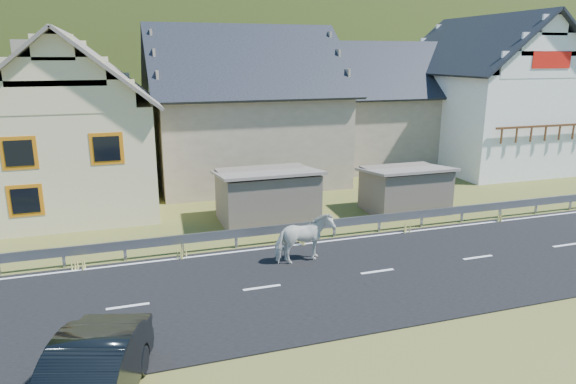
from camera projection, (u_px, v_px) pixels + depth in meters
name	position (u px, v px, depth m)	size (l,w,h in m)	color
ground	(377.00, 273.00, 17.16)	(160.00, 160.00, 0.00)	#454F1C
road	(377.00, 272.00, 17.16)	(60.00, 7.00, 0.04)	black
lane_markings	(377.00, 271.00, 17.15)	(60.00, 6.60, 0.01)	silver
guardrail	(335.00, 224.00, 20.40)	(28.10, 0.09, 0.75)	#93969B
shed_left	(267.00, 197.00, 22.26)	(4.30, 3.30, 2.40)	#716355
shed_right	(405.00, 190.00, 23.76)	(3.80, 2.90, 2.20)	#716355
house_cream	(71.00, 114.00, 24.08)	(7.80, 9.80, 8.30)	beige
house_stone_a	(243.00, 99.00, 29.46)	(10.80, 9.80, 8.90)	tan
house_stone_b	(382.00, 99.00, 34.38)	(9.80, 8.80, 8.10)	tan
house_white	(488.00, 87.00, 33.20)	(8.80, 10.80, 9.70)	white
mountain	(159.00, 131.00, 189.24)	(440.00, 280.00, 260.00)	#253213
horse	(304.00, 239.00, 17.75)	(2.03, 0.92, 1.71)	silver
car	(88.00, 383.00, 10.14)	(1.60, 4.59, 1.51)	black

